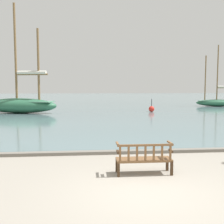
{
  "coord_description": "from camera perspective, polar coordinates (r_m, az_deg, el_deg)",
  "views": [
    {
      "loc": [
        -1.45,
        -6.47,
        2.56
      ],
      "look_at": [
        0.11,
        10.0,
        1.0
      ],
      "focal_mm": 45.0,
      "sensor_mm": 36.0,
      "label": 1
    }
  ],
  "objects": [
    {
      "name": "channel_buoy",
      "position": [
        26.86,
        8.03,
        0.64
      ],
      "size": [
        0.54,
        0.54,
        1.24
      ],
      "color": "red",
      "rests_on": "harbor_water"
    },
    {
      "name": "ground_plane",
      "position": [
        7.1,
        7.0,
        -15.78
      ],
      "size": [
        160.0,
        160.0,
        0.0
      ],
      "primitive_type": "plane",
      "color": "gray"
    },
    {
      "name": "park_bench",
      "position": [
        8.26,
        6.53,
        -9.3
      ],
      "size": [
        1.6,
        0.53,
        0.92
      ],
      "color": "#3D2A19",
      "rests_on": "ground"
    },
    {
      "name": "sailboat_nearest_starboard",
      "position": [
        36.01,
        20.66,
        2.01
      ],
      "size": [
        5.2,
        2.58,
        7.27
      ],
      "color": "#2D6647",
      "rests_on": "harbor_water"
    },
    {
      "name": "quay_edge_kerb",
      "position": [
        10.71,
        2.54,
        -8.11
      ],
      "size": [
        40.0,
        0.3,
        0.12
      ],
      "primitive_type": "cube",
      "color": "slate",
      "rests_on": "ground"
    },
    {
      "name": "harbor_water",
      "position": [
        50.55,
        -3.77,
        2.52
      ],
      "size": [
        100.0,
        80.0,
        0.08
      ],
      "primitive_type": "cube",
      "color": "slate",
      "rests_on": "ground"
    },
    {
      "name": "sailboat_far_port",
      "position": [
        26.77,
        -18.36,
        1.71
      ],
      "size": [
        7.4,
        3.73,
        9.73
      ],
      "color": "#2D6647",
      "rests_on": "harbor_water"
    }
  ]
}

